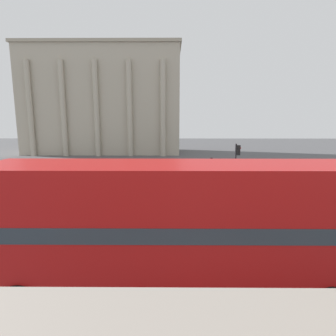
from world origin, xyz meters
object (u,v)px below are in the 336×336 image
(pedestrian_black, at_px, (126,169))
(pedestrian_blue, at_px, (167,203))
(traffic_light_mid, at_px, (236,163))
(pedestrian_olive, at_px, (194,171))
(traffic_light_near, at_px, (212,183))
(double_decker_bus, at_px, (174,223))
(plaza_building_left, at_px, (105,102))

(pedestrian_black, distance_m, pedestrian_blue, 11.34)
(traffic_light_mid, distance_m, pedestrian_olive, 6.77)
(traffic_light_near, distance_m, pedestrian_olive, 12.02)
(double_decker_bus, bearing_deg, plaza_building_left, 100.85)
(double_decker_bus, xyz_separation_m, traffic_light_mid, (4.56, 10.71, 0.28))
(double_decker_bus, relative_size, pedestrian_black, 6.21)
(plaza_building_left, relative_size, pedestrian_black, 15.62)
(plaza_building_left, height_order, pedestrian_black, plaza_building_left)
(traffic_light_mid, bearing_deg, traffic_light_near, -114.30)
(pedestrian_olive, bearing_deg, pedestrian_black, -34.63)
(pedestrian_black, bearing_deg, double_decker_bus, -165.34)
(double_decker_bus, height_order, pedestrian_olive, double_decker_bus)
(plaza_building_left, bearing_deg, pedestrian_blue, -71.70)
(double_decker_bus, distance_m, traffic_light_mid, 11.64)
(plaza_building_left, distance_m, pedestrian_black, 28.42)
(pedestrian_black, xyz_separation_m, pedestrian_blue, (4.01, -10.60, -0.08))
(plaza_building_left, xyz_separation_m, pedestrian_blue, (12.08, -36.52, -8.51))
(traffic_light_near, xyz_separation_m, traffic_light_mid, (2.62, 5.80, 0.15))
(double_decker_bus, xyz_separation_m, plaza_building_left, (-12.38, 42.99, 7.19))
(traffic_light_near, bearing_deg, pedestrian_olive, 88.87)
(double_decker_bus, bearing_deg, pedestrian_blue, 87.43)
(traffic_light_mid, distance_m, pedestrian_black, 11.03)
(traffic_light_mid, bearing_deg, double_decker_bus, -113.08)
(traffic_light_mid, xyz_separation_m, pedestrian_blue, (-4.86, -4.24, -1.60))
(traffic_light_near, height_order, pedestrian_black, traffic_light_near)
(pedestrian_olive, bearing_deg, double_decker_bus, 50.08)
(traffic_light_near, xyz_separation_m, pedestrian_blue, (-2.24, 1.56, -1.45))
(plaza_building_left, xyz_separation_m, traffic_light_near, (14.32, -38.08, -7.06))
(pedestrian_black, bearing_deg, pedestrian_blue, -158.79)
(traffic_light_near, xyz_separation_m, pedestrian_black, (-6.25, 12.17, -1.37))
(double_decker_bus, relative_size, pedestrian_olive, 6.77)
(pedestrian_blue, bearing_deg, pedestrian_black, -104.58)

